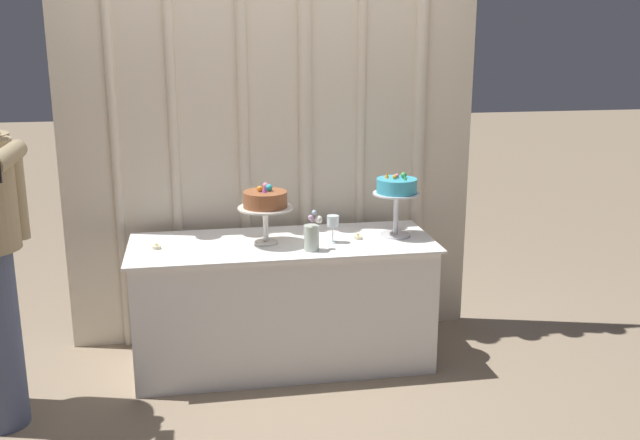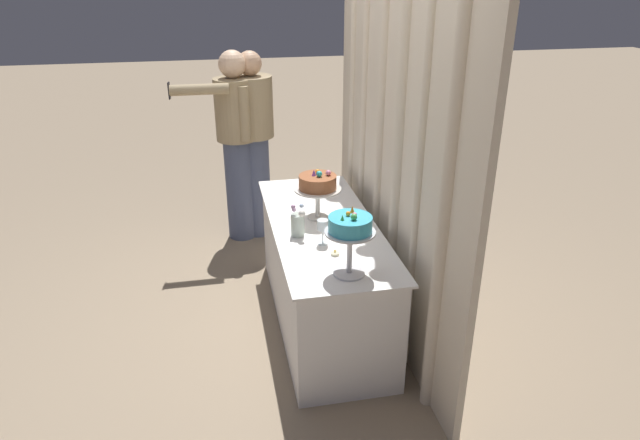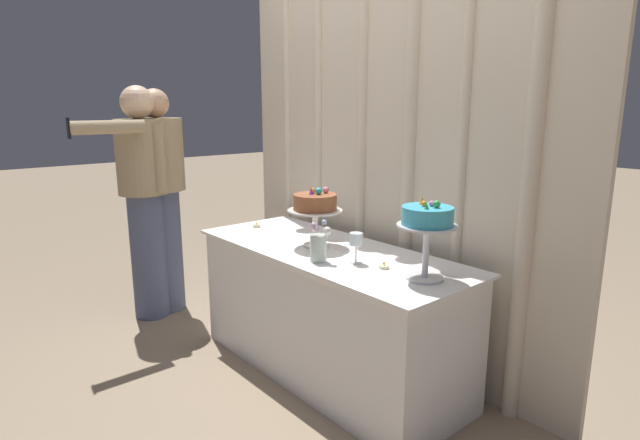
{
  "view_description": "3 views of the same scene",
  "coord_description": "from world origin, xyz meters",
  "px_view_note": "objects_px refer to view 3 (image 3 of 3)",
  "views": [
    {
      "loc": [
        -0.47,
        -3.81,
        1.9
      ],
      "look_at": [
        0.21,
        0.1,
        0.85
      ],
      "focal_mm": 41.13,
      "sensor_mm": 36.0,
      "label": 1
    },
    {
      "loc": [
        3.2,
        -0.56,
        2.25
      ],
      "look_at": [
        0.07,
        0.07,
        0.79
      ],
      "focal_mm": 31.57,
      "sensor_mm": 36.0,
      "label": 2
    },
    {
      "loc": [
        2.04,
        -1.69,
        1.51
      ],
      "look_at": [
        -0.01,
        0.05,
        0.9
      ],
      "focal_mm": 28.84,
      "sensor_mm": 36.0,
      "label": 3
    }
  ],
  "objects_px": {
    "flower_vase": "(319,246)",
    "tealight_near_left": "(384,267)",
    "cake_display_nearleft": "(315,205)",
    "cake_table": "(328,311)",
    "guest_girl_blue_dress": "(143,194)",
    "cake_display_nearright": "(427,222)",
    "guest_man_pink_jacket": "(161,194)",
    "wine_glass": "(356,240)",
    "tealight_far_left": "(257,226)"
  },
  "relations": [
    {
      "from": "flower_vase",
      "to": "tealight_near_left",
      "type": "height_order",
      "value": "flower_vase"
    },
    {
      "from": "cake_display_nearleft",
      "to": "flower_vase",
      "type": "xyz_separation_m",
      "value": [
        0.23,
        -0.17,
        -0.15
      ]
    },
    {
      "from": "cake_table",
      "to": "guest_girl_blue_dress",
      "type": "height_order",
      "value": "guest_girl_blue_dress"
    },
    {
      "from": "cake_display_nearright",
      "to": "tealight_near_left",
      "type": "xyz_separation_m",
      "value": [
        -0.23,
        -0.03,
        -0.26
      ]
    },
    {
      "from": "cake_table",
      "to": "tealight_near_left",
      "type": "xyz_separation_m",
      "value": [
        0.43,
        -0.02,
        0.37
      ]
    },
    {
      "from": "cake_table",
      "to": "cake_display_nearleft",
      "type": "distance_m",
      "value": 0.61
    },
    {
      "from": "tealight_near_left",
      "to": "guest_girl_blue_dress",
      "type": "distance_m",
      "value": 1.93
    },
    {
      "from": "tealight_near_left",
      "to": "guest_man_pink_jacket",
      "type": "xyz_separation_m",
      "value": [
        -1.93,
        -0.29,
        0.14
      ]
    },
    {
      "from": "tealight_near_left",
      "to": "guest_man_pink_jacket",
      "type": "distance_m",
      "value": 1.95
    },
    {
      "from": "wine_glass",
      "to": "flower_vase",
      "type": "distance_m",
      "value": 0.19
    },
    {
      "from": "cake_table",
      "to": "cake_display_nearleft",
      "type": "relative_size",
      "value": 5.06
    },
    {
      "from": "cake_display_nearleft",
      "to": "guest_girl_blue_dress",
      "type": "distance_m",
      "value": 1.42
    },
    {
      "from": "guest_man_pink_jacket",
      "to": "guest_girl_blue_dress",
      "type": "distance_m",
      "value": 0.16
    },
    {
      "from": "cake_display_nearleft",
      "to": "guest_girl_blue_dress",
      "type": "relative_size",
      "value": 0.21
    },
    {
      "from": "cake_display_nearright",
      "to": "tealight_near_left",
      "type": "relative_size",
      "value": 7.27
    },
    {
      "from": "cake_display_nearright",
      "to": "tealight_far_left",
      "type": "distance_m",
      "value": 1.37
    },
    {
      "from": "flower_vase",
      "to": "guest_girl_blue_dress",
      "type": "distance_m",
      "value": 1.61
    },
    {
      "from": "cake_display_nearright",
      "to": "guest_man_pink_jacket",
      "type": "xyz_separation_m",
      "value": [
        -2.15,
        -0.31,
        -0.12
      ]
    },
    {
      "from": "guest_man_pink_jacket",
      "to": "tealight_near_left",
      "type": "bearing_deg",
      "value": 8.47
    },
    {
      "from": "guest_girl_blue_dress",
      "to": "cake_display_nearleft",
      "type": "bearing_deg",
      "value": 17.92
    },
    {
      "from": "cake_table",
      "to": "wine_glass",
      "type": "distance_m",
      "value": 0.56
    },
    {
      "from": "cake_table",
      "to": "guest_girl_blue_dress",
      "type": "xyz_separation_m",
      "value": [
        -1.44,
        -0.45,
        0.54
      ]
    },
    {
      "from": "cake_display_nearright",
      "to": "tealight_near_left",
      "type": "height_order",
      "value": "cake_display_nearright"
    },
    {
      "from": "cake_table",
      "to": "flower_vase",
      "type": "relative_size",
      "value": 7.86
    },
    {
      "from": "wine_glass",
      "to": "flower_vase",
      "type": "xyz_separation_m",
      "value": [
        -0.14,
        -0.13,
        -0.03
      ]
    },
    {
      "from": "wine_glass",
      "to": "cake_display_nearleft",
      "type": "bearing_deg",
      "value": 173.53
    },
    {
      "from": "tealight_far_left",
      "to": "guest_man_pink_jacket",
      "type": "distance_m",
      "value": 0.87
    },
    {
      "from": "guest_girl_blue_dress",
      "to": "cake_table",
      "type": "bearing_deg",
      "value": 17.44
    },
    {
      "from": "wine_glass",
      "to": "tealight_far_left",
      "type": "xyz_separation_m",
      "value": [
        -0.96,
        0.04,
        -0.11
      ]
    },
    {
      "from": "wine_glass",
      "to": "tealight_far_left",
      "type": "height_order",
      "value": "wine_glass"
    },
    {
      "from": "guest_man_pink_jacket",
      "to": "guest_girl_blue_dress",
      "type": "relative_size",
      "value": 0.99
    },
    {
      "from": "cake_display_nearleft",
      "to": "wine_glass",
      "type": "distance_m",
      "value": 0.39
    },
    {
      "from": "tealight_far_left",
      "to": "guest_man_pink_jacket",
      "type": "height_order",
      "value": "guest_man_pink_jacket"
    },
    {
      "from": "guest_girl_blue_dress",
      "to": "cake_display_nearright",
      "type": "bearing_deg",
      "value": 12.39
    },
    {
      "from": "cake_display_nearleft",
      "to": "cake_display_nearright",
      "type": "relative_size",
      "value": 0.9
    },
    {
      "from": "tealight_far_left",
      "to": "tealight_near_left",
      "type": "bearing_deg",
      "value": -0.12
    },
    {
      "from": "flower_vase",
      "to": "tealight_far_left",
      "type": "bearing_deg",
      "value": 168.4
    },
    {
      "from": "cake_display_nearright",
      "to": "wine_glass",
      "type": "distance_m",
      "value": 0.41
    },
    {
      "from": "flower_vase",
      "to": "tealight_far_left",
      "type": "xyz_separation_m",
      "value": [
        -0.83,
        0.17,
        -0.07
      ]
    },
    {
      "from": "tealight_near_left",
      "to": "cake_table",
      "type": "bearing_deg",
      "value": 177.58
    },
    {
      "from": "guest_man_pink_jacket",
      "to": "wine_glass",
      "type": "bearing_deg",
      "value": 7.92
    },
    {
      "from": "cake_table",
      "to": "wine_glass",
      "type": "relative_size",
      "value": 11.03
    },
    {
      "from": "guest_man_pink_jacket",
      "to": "guest_girl_blue_dress",
      "type": "height_order",
      "value": "guest_girl_blue_dress"
    },
    {
      "from": "cake_display_nearleft",
      "to": "cake_table",
      "type": "bearing_deg",
      "value": 10.15
    },
    {
      "from": "cake_display_nearright",
      "to": "flower_vase",
      "type": "xyz_separation_m",
      "value": [
        -0.52,
        -0.19,
        -0.18
      ]
    },
    {
      "from": "tealight_near_left",
      "to": "cake_display_nearright",
      "type": "bearing_deg",
      "value": 6.54
    },
    {
      "from": "cake_table",
      "to": "flower_vase",
      "type": "xyz_separation_m",
      "value": [
        0.14,
        -0.19,
        0.45
      ]
    },
    {
      "from": "cake_display_nearleft",
      "to": "tealight_far_left",
      "type": "bearing_deg",
      "value": 179.92
    },
    {
      "from": "cake_display_nearleft",
      "to": "guest_man_pink_jacket",
      "type": "bearing_deg",
      "value": -168.38
    },
    {
      "from": "wine_glass",
      "to": "guest_girl_blue_dress",
      "type": "height_order",
      "value": "guest_girl_blue_dress"
    }
  ]
}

